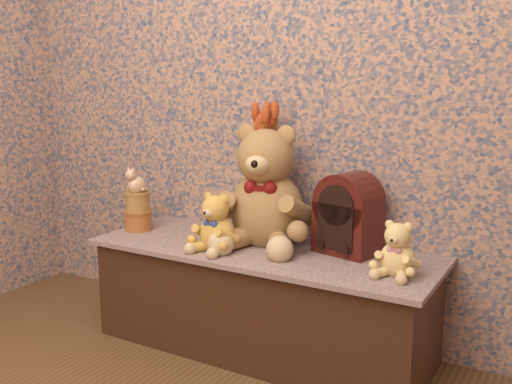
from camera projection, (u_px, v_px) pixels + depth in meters
display_shelf at (262, 298)px, 2.38m from camera, size 1.43×0.54×0.44m
teddy_large at (267, 180)px, 2.37m from camera, size 0.51×0.58×0.53m
teddy_medium at (217, 220)px, 2.28m from camera, size 0.21×0.25×0.25m
teddy_small at (398, 246)px, 1.99m from camera, size 0.18×0.21×0.21m
cathedral_radio at (348, 213)px, 2.24m from camera, size 0.26×0.22×0.32m
ceramic_vase at (263, 214)px, 2.49m from camera, size 0.15×0.15×0.20m
dried_stalks at (263, 148)px, 2.44m from camera, size 0.21×0.21×0.38m
biscuit_tin_lower at (138, 221)px, 2.61m from camera, size 0.14×0.14×0.09m
biscuit_tin_upper at (138, 202)px, 2.60m from camera, size 0.12×0.12×0.09m
cat_figurine at (137, 179)px, 2.58m from camera, size 0.11×0.12×0.12m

